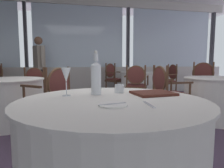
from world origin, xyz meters
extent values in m
plane|color=#47384C|center=(0.00, 0.00, 0.00)|extent=(12.91, 12.91, 0.00)
cube|color=beige|center=(0.00, 3.49, 0.42)|extent=(9.93, 0.12, 0.85)
cube|color=beige|center=(0.00, 3.49, 2.85)|extent=(9.93, 0.12, 0.25)
cube|color=silver|center=(0.00, 3.51, 1.79)|extent=(2.74, 0.02, 1.88)
cube|color=#333338|center=(-1.56, 3.49, 1.79)|extent=(0.08, 0.14, 1.88)
cube|color=silver|center=(3.11, 3.51, 1.79)|extent=(2.74, 0.02, 1.88)
cube|color=#333338|center=(1.56, 3.49, 1.79)|extent=(0.08, 0.14, 1.88)
cube|color=#333338|center=(4.67, 3.49, 1.79)|extent=(0.08, 0.14, 1.88)
cylinder|color=silver|center=(0.02, -1.48, 0.73)|extent=(1.32, 1.32, 0.02)
cylinder|color=silver|center=(0.02, -1.48, 0.36)|extent=(1.28, 1.28, 0.72)
cylinder|color=white|center=(-0.02, -1.67, 0.74)|extent=(0.18, 0.18, 0.01)
cube|color=silver|center=(-0.02, -1.67, 0.75)|extent=(0.18, 0.06, 0.00)
cube|color=silver|center=(0.20, -1.69, 0.74)|extent=(0.03, 0.19, 0.00)
cylinder|color=white|center=(-0.07, -1.23, 0.85)|extent=(0.08, 0.08, 0.23)
cone|color=white|center=(-0.07, -1.23, 0.99)|extent=(0.08, 0.08, 0.03)
cylinder|color=white|center=(-0.07, -1.23, 1.03)|extent=(0.04, 0.04, 0.06)
sphere|color=silver|center=(-0.07, -1.23, 1.07)|extent=(0.03, 0.03, 0.03)
cylinder|color=white|center=(-0.30, -1.25, 0.74)|extent=(0.06, 0.06, 0.00)
cylinder|color=white|center=(-0.30, -1.25, 0.79)|extent=(0.01, 0.01, 0.10)
cone|color=white|center=(-0.30, -1.25, 0.90)|extent=(0.08, 0.08, 0.11)
cylinder|color=white|center=(0.14, -1.18, 0.77)|extent=(0.08, 0.08, 0.07)
cube|color=#512319|center=(0.38, -1.32, 0.75)|extent=(0.34, 0.29, 0.02)
cylinder|color=brown|center=(-2.05, 2.86, 0.20)|extent=(0.04, 0.04, 0.41)
cylinder|color=brown|center=(-2.05, 2.86, 0.71)|extent=(0.04, 0.04, 0.51)
cylinder|color=silver|center=(2.15, 0.13, 0.73)|extent=(1.04, 1.04, 0.02)
cylinder|color=silver|center=(2.15, 0.13, 0.36)|extent=(1.01, 1.01, 0.72)
cube|color=brown|center=(1.29, 0.07, 0.45)|extent=(0.49, 0.49, 0.05)
cube|color=brown|center=(1.29, 0.07, 0.49)|extent=(0.45, 0.45, 0.04)
cylinder|color=brown|center=(1.47, 0.28, 0.21)|extent=(0.04, 0.04, 0.43)
cylinder|color=brown|center=(1.50, -0.12, 0.21)|extent=(0.04, 0.04, 0.43)
cylinder|color=brown|center=(1.07, 0.25, 0.21)|extent=(0.04, 0.04, 0.43)
cylinder|color=brown|center=(1.10, -0.15, 0.21)|extent=(0.04, 0.04, 0.43)
cylinder|color=brown|center=(1.07, 0.25, 0.71)|extent=(0.04, 0.04, 0.47)
cylinder|color=brown|center=(1.10, -0.15, 0.71)|extent=(0.04, 0.04, 0.47)
ellipsoid|color=brown|center=(1.07, 0.05, 0.74)|extent=(0.08, 0.39, 0.40)
torus|color=brown|center=(1.07, 0.05, 0.74)|extent=(0.06, 0.41, 0.41)
cube|color=brown|center=(1.29, 0.32, 0.70)|extent=(0.37, 0.06, 0.03)
cylinder|color=brown|center=(1.43, 0.33, 0.59)|extent=(0.03, 0.03, 0.22)
cube|color=brown|center=(1.33, -0.18, 0.70)|extent=(0.37, 0.06, 0.03)
cylinder|color=brown|center=(1.47, -0.17, 0.59)|extent=(0.03, 0.03, 0.22)
cube|color=brown|center=(2.52, 0.91, 0.44)|extent=(0.61, 0.61, 0.05)
cube|color=brown|center=(2.52, 0.91, 0.49)|extent=(0.56, 0.56, 0.04)
cylinder|color=brown|center=(2.61, 0.64, 0.21)|extent=(0.04, 0.04, 0.42)
cylinder|color=brown|center=(2.25, 0.82, 0.21)|extent=(0.04, 0.04, 0.42)
cylinder|color=brown|center=(2.79, 1.00, 0.21)|extent=(0.04, 0.04, 0.42)
cylinder|color=brown|center=(2.42, 1.18, 0.21)|extent=(0.04, 0.04, 0.42)
cylinder|color=brown|center=(2.79, 1.00, 0.74)|extent=(0.04, 0.04, 0.54)
cylinder|color=brown|center=(2.42, 1.18, 0.74)|extent=(0.04, 0.04, 0.54)
ellipsoid|color=brown|center=(2.61, 1.10, 0.76)|extent=(0.37, 0.21, 0.45)
torus|color=brown|center=(2.61, 1.10, 0.76)|extent=(0.43, 0.23, 0.46)
cube|color=brown|center=(2.73, 0.78, 0.69)|extent=(0.19, 0.35, 0.03)
cylinder|color=brown|center=(2.67, 0.66, 0.58)|extent=(0.03, 0.03, 0.22)
cube|color=brown|center=(2.28, 1.00, 0.69)|extent=(0.19, 0.35, 0.03)
cylinder|color=brown|center=(2.22, 0.87, 0.58)|extent=(0.03, 0.03, 0.22)
cylinder|color=silver|center=(-1.25, 0.57, 0.73)|extent=(1.09, 1.09, 0.02)
cylinder|color=silver|center=(-1.25, 0.57, 0.36)|extent=(1.06, 1.06, 0.72)
cube|color=brown|center=(-0.58, -0.01, 0.45)|extent=(0.65, 0.65, 0.05)
cube|color=brown|center=(-0.58, -0.01, 0.49)|extent=(0.60, 0.60, 0.04)
cylinder|color=brown|center=(-0.86, -0.03, 0.21)|extent=(0.04, 0.04, 0.43)
cylinder|color=brown|center=(-0.60, 0.27, 0.21)|extent=(0.04, 0.04, 0.43)
cylinder|color=brown|center=(-0.56, -0.29, 0.21)|extent=(0.04, 0.04, 0.43)
cylinder|color=brown|center=(-0.30, 0.01, 0.21)|extent=(0.04, 0.04, 0.43)
cylinder|color=brown|center=(-0.56, -0.29, 0.71)|extent=(0.04, 0.04, 0.46)
cylinder|color=brown|center=(-0.30, 0.01, 0.71)|extent=(0.04, 0.04, 0.46)
ellipsoid|color=brown|center=(-0.42, -0.15, 0.73)|extent=(0.30, 0.33, 0.39)
torus|color=brown|center=(-0.42, -0.15, 0.73)|extent=(0.29, 0.32, 0.40)
cube|color=brown|center=(-0.76, -0.18, 0.70)|extent=(0.30, 0.27, 0.03)
cylinder|color=brown|center=(-0.87, -0.09, 0.59)|extent=(0.03, 0.03, 0.22)
cube|color=brown|center=(-0.43, 0.19, 0.70)|extent=(0.30, 0.27, 0.03)
cylinder|color=brown|center=(-0.54, 0.28, 0.59)|extent=(0.03, 0.03, 0.22)
cube|color=brown|center=(-1.07, 1.44, 0.43)|extent=(0.54, 0.54, 0.05)
cube|color=brown|center=(-1.07, 1.44, 0.47)|extent=(0.50, 0.50, 0.04)
cylinder|color=brown|center=(-0.92, 1.21, 0.20)|extent=(0.04, 0.04, 0.40)
cylinder|color=brown|center=(-1.31, 1.29, 0.20)|extent=(0.04, 0.04, 0.40)
cylinder|color=brown|center=(-0.84, 1.60, 0.20)|extent=(0.04, 0.04, 0.40)
cylinder|color=brown|center=(-1.23, 1.68, 0.20)|extent=(0.04, 0.04, 0.40)
cylinder|color=brown|center=(-0.84, 1.60, 0.67)|extent=(0.04, 0.04, 0.44)
cylinder|color=brown|center=(-1.23, 1.68, 0.67)|extent=(0.04, 0.04, 0.44)
ellipsoid|color=brown|center=(-1.03, 1.65, 0.70)|extent=(0.39, 0.13, 0.37)
torus|color=brown|center=(-1.03, 1.65, 0.70)|extent=(0.38, 0.11, 0.38)
cube|color=brown|center=(-0.83, 1.37, 0.67)|extent=(0.11, 0.37, 0.03)
cylinder|color=brown|center=(-0.86, 1.24, 0.56)|extent=(0.03, 0.03, 0.22)
cube|color=brown|center=(-1.32, 1.47, 0.67)|extent=(0.11, 0.37, 0.03)
cylinder|color=brown|center=(-1.35, 1.33, 0.56)|extent=(0.03, 0.03, 0.22)
cylinder|color=silver|center=(1.54, 2.30, 0.73)|extent=(1.02, 1.02, 0.02)
cylinder|color=silver|center=(1.54, 2.30, 0.36)|extent=(0.99, 0.99, 0.72)
cube|color=brown|center=(1.03, 2.98, 0.45)|extent=(0.64, 0.64, 0.05)
cube|color=brown|center=(1.03, 2.98, 0.49)|extent=(0.59, 0.59, 0.04)
cylinder|color=brown|center=(1.31, 2.94, 0.21)|extent=(0.04, 0.04, 0.43)
cylinder|color=brown|center=(0.99, 2.70, 0.21)|extent=(0.04, 0.04, 0.43)
cylinder|color=brown|center=(1.07, 3.26, 0.21)|extent=(0.04, 0.04, 0.43)
cylinder|color=brown|center=(0.75, 3.02, 0.21)|extent=(0.04, 0.04, 0.43)
cylinder|color=brown|center=(1.07, 3.26, 0.72)|extent=(0.04, 0.04, 0.50)
cylinder|color=brown|center=(0.75, 3.02, 0.72)|extent=(0.04, 0.04, 0.50)
ellipsoid|color=brown|center=(0.90, 3.15, 0.75)|extent=(0.34, 0.27, 0.42)
torus|color=brown|center=(0.90, 3.15, 0.75)|extent=(0.36, 0.28, 0.43)
cube|color=brown|center=(1.24, 3.11, 0.70)|extent=(0.25, 0.32, 0.03)
cylinder|color=brown|center=(1.33, 3.00, 0.59)|extent=(0.03, 0.03, 0.22)
cube|color=brown|center=(0.84, 2.81, 0.70)|extent=(0.25, 0.32, 0.03)
cylinder|color=brown|center=(0.93, 2.70, 0.59)|extent=(0.03, 0.03, 0.22)
cube|color=brown|center=(1.20, 1.52, 0.43)|extent=(0.60, 0.60, 0.05)
cube|color=brown|center=(1.20, 1.52, 0.47)|extent=(0.56, 0.56, 0.04)
cylinder|color=brown|center=(1.10, 1.78, 0.20)|extent=(0.04, 0.04, 0.41)
cylinder|color=brown|center=(1.46, 1.62, 0.20)|extent=(0.04, 0.04, 0.41)
cylinder|color=brown|center=(0.94, 1.41, 0.20)|extent=(0.04, 0.04, 0.41)
cylinder|color=brown|center=(1.31, 1.26, 0.20)|extent=(0.04, 0.04, 0.41)
cylinder|color=brown|center=(0.94, 1.41, 0.70)|extent=(0.04, 0.04, 0.48)
cylinder|color=brown|center=(1.31, 1.26, 0.70)|extent=(0.04, 0.04, 0.48)
ellipsoid|color=brown|center=(1.12, 1.32, 0.72)|extent=(0.38, 0.20, 0.40)
torus|color=brown|center=(1.12, 1.32, 0.72)|extent=(0.39, 0.19, 0.42)
cube|color=brown|center=(0.98, 1.64, 0.68)|extent=(0.18, 0.35, 0.03)
cylinder|color=brown|center=(1.04, 1.77, 0.57)|extent=(0.03, 0.03, 0.22)
cube|color=brown|center=(1.44, 1.44, 0.68)|extent=(0.18, 0.35, 0.03)
cylinder|color=brown|center=(1.50, 1.57, 0.57)|extent=(0.03, 0.03, 0.22)
cube|color=brown|center=(2.38, 2.40, 0.42)|extent=(0.51, 0.51, 0.05)
cube|color=brown|center=(2.38, 2.40, 0.47)|extent=(0.47, 0.47, 0.04)
cylinder|color=brown|center=(2.20, 2.18, 0.20)|extent=(0.04, 0.04, 0.40)
cylinder|color=brown|center=(2.16, 2.57, 0.20)|extent=(0.04, 0.04, 0.40)
cylinder|color=brown|center=(2.60, 2.22, 0.20)|extent=(0.04, 0.04, 0.40)
cylinder|color=brown|center=(2.56, 2.62, 0.20)|extent=(0.04, 0.04, 0.40)
cylinder|color=brown|center=(2.60, 2.22, 0.70)|extent=(0.04, 0.04, 0.50)
cylinder|color=brown|center=(2.56, 2.62, 0.70)|extent=(0.04, 0.04, 0.50)
ellipsoid|color=brown|center=(2.59, 2.42, 0.72)|extent=(0.10, 0.39, 0.42)
torus|color=brown|center=(2.59, 2.42, 0.72)|extent=(0.08, 0.43, 0.43)
cube|color=brown|center=(2.39, 2.15, 0.67)|extent=(0.37, 0.08, 0.03)
cylinder|color=brown|center=(2.25, 2.13, 0.56)|extent=(0.03, 0.03, 0.22)
cube|color=brown|center=(2.33, 2.64, 0.67)|extent=(0.37, 0.08, 0.03)
cylinder|color=brown|center=(2.19, 2.63, 0.56)|extent=(0.03, 0.03, 0.22)
cylinder|color=black|center=(-1.13, 2.82, 0.41)|extent=(0.13, 0.13, 0.81)
cylinder|color=black|center=(-1.05, 2.66, 0.41)|extent=(0.13, 0.13, 0.81)
cube|color=gray|center=(-1.09, 2.74, 1.12)|extent=(0.35, 0.41, 0.61)
sphere|color=brown|center=(-1.09, 2.74, 1.56)|extent=(0.21, 0.21, 0.21)
cylinder|color=gray|center=(-1.19, 2.93, 1.15)|extent=(0.09, 0.09, 0.52)
cylinder|color=gray|center=(-0.99, 2.54, 1.15)|extent=(0.09, 0.09, 0.52)
camera|label=1|loc=(-0.26, -2.79, 0.99)|focal=31.72mm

